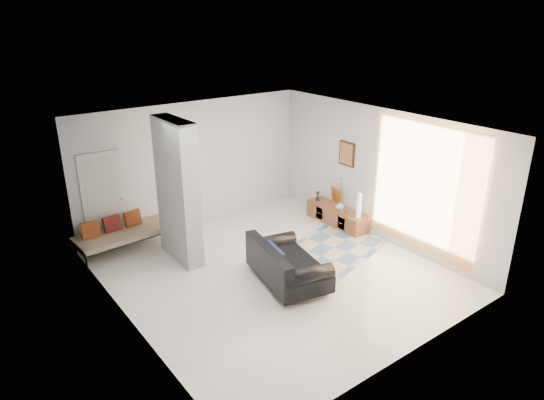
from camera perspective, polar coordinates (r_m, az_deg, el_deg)
floor at (r=9.24m, az=0.29°, el=-8.54°), size 6.00×6.00×0.00m
ceiling at (r=8.21m, az=0.32°, el=8.66°), size 6.00×6.00×0.00m
wall_back at (r=11.03m, az=-9.17°, el=4.19°), size 6.00×0.00×6.00m
wall_front at (r=6.71m, az=16.11°, el=-8.06°), size 6.00×0.00×6.00m
wall_left at (r=7.44m, az=-16.91°, el=-5.15°), size 0.00×6.00×6.00m
wall_right at (r=10.42m, az=12.47°, el=2.93°), size 0.00×6.00×6.00m
partition_column at (r=9.38m, az=-11.03°, el=0.97°), size 0.35×1.20×2.80m
hallway_door at (r=10.37m, az=-19.19°, el=-0.10°), size 0.85×0.06×2.04m
curtain at (r=9.68m, az=17.27°, el=1.34°), size 0.00×2.55×2.55m
wall_art at (r=10.92m, az=8.80°, el=5.41°), size 0.04×0.45×0.55m
media_console at (r=11.27m, az=7.67°, el=-1.82°), size 0.45×1.63×0.80m
loveseat at (r=8.77m, az=1.53°, el=-7.66°), size 1.30×1.84×0.76m
daybed at (r=10.31m, az=-17.19°, el=-3.67°), size 1.98×0.94×0.77m
area_rug at (r=10.21m, az=7.27°, el=-5.61°), size 2.64×2.09×0.01m
cylinder_lamp at (r=10.65m, az=10.21°, el=-0.64°), size 0.10×0.10×0.55m
bronze_figurine at (r=11.54m, az=5.41°, el=0.49°), size 0.12×0.12×0.22m
vase at (r=11.05m, az=7.98°, el=-0.67°), size 0.20×0.20×0.20m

